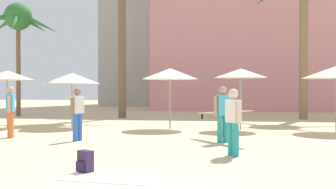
% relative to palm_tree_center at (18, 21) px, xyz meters
% --- Properties ---
extents(hotel_pink, '(20.19, 9.93, 14.95)m').
position_rel_palm_tree_center_xyz_m(hotel_pink, '(16.87, 12.29, 1.66)').
color(hotel_pink, pink).
rests_on(hotel_pink, ground).
extents(palm_tree_center, '(5.02, 5.07, 6.94)m').
position_rel_palm_tree_center_xyz_m(palm_tree_center, '(0.00, 0.00, 0.00)').
color(palm_tree_center, brown).
rests_on(palm_tree_center, ground).
extents(cafe_umbrella_0, '(2.26, 2.26, 2.42)m').
position_rel_palm_tree_center_xyz_m(cafe_umbrella_0, '(3.51, -7.46, -3.60)').
color(cafe_umbrella_0, gray).
rests_on(cafe_umbrella_0, ground).
extents(cafe_umbrella_1, '(2.58, 2.58, 2.49)m').
position_rel_palm_tree_center_xyz_m(cafe_umbrella_1, '(16.82, -7.46, -3.56)').
color(cafe_umbrella_1, gray).
rests_on(cafe_umbrella_1, ground).
extents(cafe_umbrella_2, '(2.11, 2.11, 2.44)m').
position_rel_palm_tree_center_xyz_m(cafe_umbrella_2, '(13.27, -7.13, -3.56)').
color(cafe_umbrella_2, gray).
rests_on(cafe_umbrella_2, ground).
extents(cafe_umbrella_5, '(2.30, 2.30, 2.47)m').
position_rel_palm_tree_center_xyz_m(cafe_umbrella_5, '(10.43, -7.12, -3.57)').
color(cafe_umbrella_5, gray).
rests_on(cafe_umbrella_5, ground).
extents(cafe_umbrella_6, '(2.38, 2.38, 2.32)m').
position_rel_palm_tree_center_xyz_m(cafe_umbrella_6, '(6.21, -7.03, -3.73)').
color(cafe_umbrella_6, gray).
rests_on(cafe_umbrella_6, ground).
extents(beach_towel, '(1.82, 1.16, 0.01)m').
position_rel_palm_tree_center_xyz_m(beach_towel, '(10.77, -16.70, -5.80)').
color(beach_towel, white).
rests_on(beach_towel, ground).
extents(backpack, '(0.35, 0.34, 0.42)m').
position_rel_palm_tree_center_xyz_m(backpack, '(10.12, -16.32, -5.61)').
color(backpack, '#3A2444').
rests_on(backpack, ground).
extents(person_near_left, '(2.02, 2.45, 1.70)m').
position_rel_palm_tree_center_xyz_m(person_near_left, '(12.63, -11.21, -4.89)').
color(person_near_left, teal).
rests_on(person_near_left, ground).
extents(person_far_left, '(0.39, 0.57, 1.61)m').
position_rel_palm_tree_center_xyz_m(person_far_left, '(12.93, -13.88, -4.93)').
color(person_far_left, teal).
rests_on(person_far_left, ground).
extents(person_far_right, '(0.34, 0.60, 1.71)m').
position_rel_palm_tree_center_xyz_m(person_far_right, '(5.67, -11.07, -4.88)').
color(person_far_right, orange).
rests_on(person_far_right, ground).
extents(person_near_right, '(0.34, 0.60, 1.65)m').
position_rel_palm_tree_center_xyz_m(person_near_right, '(8.16, -11.55, -4.91)').
color(person_near_right, blue).
rests_on(person_near_right, ground).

